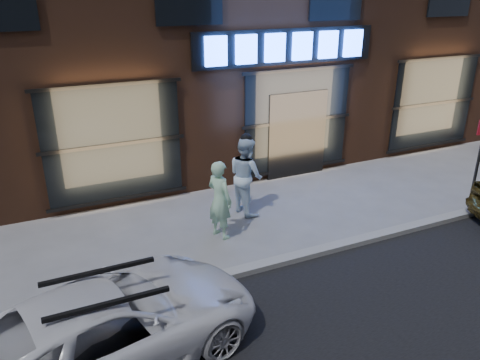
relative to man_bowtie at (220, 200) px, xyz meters
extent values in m
plane|color=slate|center=(3.31, -1.52, -0.87)|extent=(90.00, 90.00, 0.00)
cube|color=gray|center=(3.31, -1.52, -0.81)|extent=(60.00, 0.25, 0.12)
cube|color=black|center=(2.91, 2.43, 2.73)|extent=(5.20, 0.06, 0.90)
cube|color=black|center=(3.31, 2.40, 0.33)|extent=(1.80, 0.10, 2.40)
cube|color=#FFBF72|center=(-1.69, 2.46, 0.73)|extent=(3.00, 0.04, 2.60)
cube|color=black|center=(-1.69, 2.42, 0.73)|extent=(3.20, 0.06, 2.80)
cube|color=#FFBF72|center=(3.31, 2.46, 0.73)|extent=(3.00, 0.04, 2.60)
cube|color=black|center=(3.31, 2.42, 0.73)|extent=(3.20, 0.06, 2.80)
cube|color=#FFBF72|center=(8.31, 2.46, 0.73)|extent=(3.00, 0.04, 2.60)
cube|color=black|center=(8.31, 2.42, 0.73)|extent=(3.20, 0.06, 2.80)
cube|color=#2659FF|center=(0.91, 2.36, 2.73)|extent=(0.55, 0.12, 0.70)
cube|color=#2659FF|center=(1.71, 2.36, 2.73)|extent=(0.55, 0.12, 0.70)
cube|color=#2659FF|center=(2.51, 2.36, 2.73)|extent=(0.55, 0.12, 0.70)
cube|color=#2659FF|center=(3.31, 2.36, 2.73)|extent=(0.55, 0.12, 0.70)
cube|color=#2659FF|center=(4.11, 2.36, 2.73)|extent=(0.55, 0.12, 0.70)
cube|color=#2659FF|center=(4.91, 2.36, 2.73)|extent=(0.55, 0.12, 0.70)
imported|color=#B2EBBD|center=(0.00, 0.00, 0.00)|extent=(0.63, 0.74, 1.74)
imported|color=white|center=(1.02, 0.87, 0.07)|extent=(0.83, 1.00, 1.87)
imported|color=white|center=(-2.82, -2.76, -0.25)|extent=(4.82, 3.04, 1.24)
cylinder|color=#262628|center=(6.12, -1.21, 0.25)|extent=(0.07, 0.07, 2.23)
camera|label=1|loc=(-3.32, -8.32, 4.18)|focal=35.00mm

